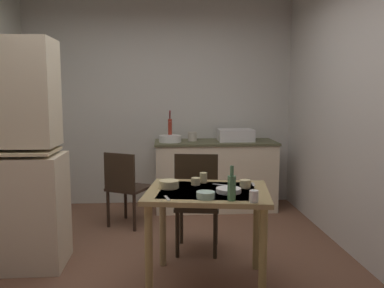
{
  "coord_description": "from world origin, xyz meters",
  "views": [
    {
      "loc": [
        0.04,
        -3.25,
        1.48
      ],
      "look_at": [
        0.29,
        0.21,
        1.04
      ],
      "focal_mm": 37.65,
      "sensor_mm": 36.0,
      "label": 1
    }
  ],
  "objects_px": {
    "chair_by_counter": "(126,186)",
    "serving_bowl_wide": "(228,190)",
    "hutch_cabinet": "(7,163)",
    "mixing_bowl_counter": "(170,139)",
    "hand_pump": "(170,128)",
    "mug_tall": "(196,181)",
    "glass_bottle": "(232,187)",
    "dining_table": "(208,205)",
    "sink_basin": "(235,135)",
    "chair_far_side": "(197,201)"
  },
  "relations": [
    {
      "from": "chair_far_side",
      "to": "serving_bowl_wide",
      "type": "relative_size",
      "value": 5.1
    },
    {
      "from": "sink_basin",
      "to": "chair_by_counter",
      "type": "height_order",
      "value": "sink_basin"
    },
    {
      "from": "mixing_bowl_counter",
      "to": "mug_tall",
      "type": "bearing_deg",
      "value": -84.69
    },
    {
      "from": "hand_pump",
      "to": "mug_tall",
      "type": "relative_size",
      "value": 5.29
    },
    {
      "from": "chair_far_side",
      "to": "mug_tall",
      "type": "height_order",
      "value": "chair_far_side"
    },
    {
      "from": "hand_pump",
      "to": "serving_bowl_wide",
      "type": "height_order",
      "value": "hand_pump"
    },
    {
      "from": "hutch_cabinet",
      "to": "serving_bowl_wide",
      "type": "distance_m",
      "value": 1.87
    },
    {
      "from": "mug_tall",
      "to": "glass_bottle",
      "type": "height_order",
      "value": "glass_bottle"
    },
    {
      "from": "chair_far_side",
      "to": "glass_bottle",
      "type": "bearing_deg",
      "value": -79.84
    },
    {
      "from": "mug_tall",
      "to": "dining_table",
      "type": "bearing_deg",
      "value": -66.12
    },
    {
      "from": "mixing_bowl_counter",
      "to": "serving_bowl_wide",
      "type": "relative_size",
      "value": 1.5
    },
    {
      "from": "sink_basin",
      "to": "mug_tall",
      "type": "bearing_deg",
      "value": -109.16
    },
    {
      "from": "mug_tall",
      "to": "hand_pump",
      "type": "bearing_deg",
      "value": 95.0
    },
    {
      "from": "dining_table",
      "to": "serving_bowl_wide",
      "type": "bearing_deg",
      "value": -30.1
    },
    {
      "from": "sink_basin",
      "to": "chair_far_side",
      "type": "height_order",
      "value": "sink_basin"
    },
    {
      "from": "sink_basin",
      "to": "chair_far_side",
      "type": "bearing_deg",
      "value": -112.57
    },
    {
      "from": "serving_bowl_wide",
      "to": "glass_bottle",
      "type": "distance_m",
      "value": 0.24
    },
    {
      "from": "chair_by_counter",
      "to": "mug_tall",
      "type": "xyz_separation_m",
      "value": [
        0.67,
        -1.25,
        0.32
      ]
    },
    {
      "from": "sink_basin",
      "to": "serving_bowl_wide",
      "type": "distance_m",
      "value": 2.21
    },
    {
      "from": "mixing_bowl_counter",
      "to": "dining_table",
      "type": "bearing_deg",
      "value": -82.99
    },
    {
      "from": "hutch_cabinet",
      "to": "mug_tall",
      "type": "height_order",
      "value": "hutch_cabinet"
    },
    {
      "from": "mug_tall",
      "to": "serving_bowl_wide",
      "type": "bearing_deg",
      "value": -49.2
    },
    {
      "from": "hutch_cabinet",
      "to": "glass_bottle",
      "type": "height_order",
      "value": "hutch_cabinet"
    },
    {
      "from": "glass_bottle",
      "to": "hutch_cabinet",
      "type": "bearing_deg",
      "value": 156.74
    },
    {
      "from": "hutch_cabinet",
      "to": "mug_tall",
      "type": "distance_m",
      "value": 1.59
    },
    {
      "from": "dining_table",
      "to": "chair_by_counter",
      "type": "bearing_deg",
      "value": 117.73
    },
    {
      "from": "dining_table",
      "to": "hand_pump",
      "type": "bearing_deg",
      "value": 96.64
    },
    {
      "from": "hand_pump",
      "to": "mug_tall",
      "type": "height_order",
      "value": "hand_pump"
    },
    {
      "from": "serving_bowl_wide",
      "to": "mug_tall",
      "type": "height_order",
      "value": "mug_tall"
    },
    {
      "from": "hutch_cabinet",
      "to": "chair_far_side",
      "type": "xyz_separation_m",
      "value": [
        1.61,
        0.14,
        -0.4
      ]
    },
    {
      "from": "mixing_bowl_counter",
      "to": "glass_bottle",
      "type": "height_order",
      "value": "glass_bottle"
    },
    {
      "from": "dining_table",
      "to": "serving_bowl_wide",
      "type": "distance_m",
      "value": 0.21
    },
    {
      "from": "hand_pump",
      "to": "chair_far_side",
      "type": "xyz_separation_m",
      "value": [
        0.22,
        -1.53,
        -0.54
      ]
    },
    {
      "from": "serving_bowl_wide",
      "to": "chair_by_counter",
      "type": "bearing_deg",
      "value": 120.67
    },
    {
      "from": "hutch_cabinet",
      "to": "glass_bottle",
      "type": "bearing_deg",
      "value": -23.26
    },
    {
      "from": "hutch_cabinet",
      "to": "chair_far_side",
      "type": "distance_m",
      "value": 1.66
    },
    {
      "from": "chair_far_side",
      "to": "glass_bottle",
      "type": "xyz_separation_m",
      "value": [
        0.16,
        -0.9,
        0.34
      ]
    },
    {
      "from": "chair_by_counter",
      "to": "mug_tall",
      "type": "height_order",
      "value": "chair_by_counter"
    },
    {
      "from": "hutch_cabinet",
      "to": "hand_pump",
      "type": "height_order",
      "value": "hutch_cabinet"
    },
    {
      "from": "sink_basin",
      "to": "mug_tall",
      "type": "xyz_separation_m",
      "value": [
        -0.66,
        -1.9,
        -0.17
      ]
    },
    {
      "from": "chair_far_side",
      "to": "mug_tall",
      "type": "bearing_deg",
      "value": -96.17
    },
    {
      "from": "chair_far_side",
      "to": "hand_pump",
      "type": "bearing_deg",
      "value": 98.06
    },
    {
      "from": "hutch_cabinet",
      "to": "mixing_bowl_counter",
      "type": "relative_size",
      "value": 6.86
    },
    {
      "from": "hand_pump",
      "to": "mixing_bowl_counter",
      "type": "xyz_separation_m",
      "value": [
        -0.0,
        -0.1,
        -0.13
      ]
    },
    {
      "from": "dining_table",
      "to": "mug_tall",
      "type": "bearing_deg",
      "value": 113.88
    },
    {
      "from": "sink_basin",
      "to": "glass_bottle",
      "type": "bearing_deg",
      "value": -100.77
    },
    {
      "from": "mixing_bowl_counter",
      "to": "hutch_cabinet",
      "type": "bearing_deg",
      "value": -131.4
    },
    {
      "from": "hutch_cabinet",
      "to": "mug_tall",
      "type": "xyz_separation_m",
      "value": [
        1.56,
        -0.28,
        -0.12
      ]
    },
    {
      "from": "chair_by_counter",
      "to": "serving_bowl_wide",
      "type": "relative_size",
      "value": 4.5
    },
    {
      "from": "hutch_cabinet",
      "to": "mixing_bowl_counter",
      "type": "xyz_separation_m",
      "value": [
        1.39,
        1.57,
        0.01
      ]
    }
  ]
}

